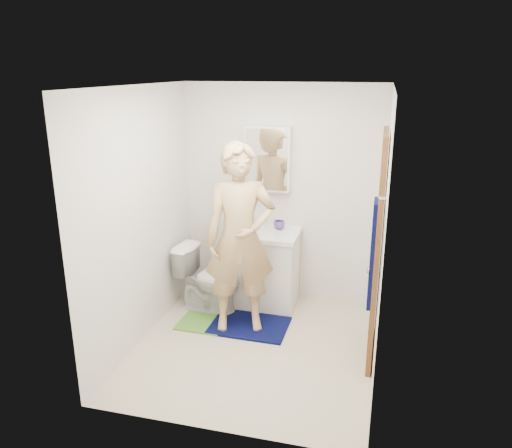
{
  "coord_description": "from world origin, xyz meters",
  "views": [
    {
      "loc": [
        1.05,
        -4.06,
        2.55
      ],
      "look_at": [
        -0.05,
        0.25,
        1.14
      ],
      "focal_mm": 35.0,
      "sensor_mm": 36.0,
      "label": 1
    }
  ],
  "objects": [
    {
      "name": "door",
      "position": [
        1.07,
        0.15,
        1.02
      ],
      "size": [
        0.05,
        0.8,
        2.05
      ],
      "primitive_type": "cube",
      "color": "brown",
      "rests_on": "ground"
    },
    {
      "name": "door_knob",
      "position": [
        1.03,
        -0.17,
        0.95
      ],
      "size": [
        0.07,
        0.07,
        0.07
      ],
      "primitive_type": "sphere",
      "color": "gold",
      "rests_on": "door"
    },
    {
      "name": "vanity_cabinet",
      "position": [
        -0.15,
        0.91,
        0.4
      ],
      "size": [
        0.75,
        0.55,
        0.8
      ],
      "primitive_type": "cube",
      "color": "white",
      "rests_on": "floor"
    },
    {
      "name": "towel_hook",
      "position": [
        1.07,
        -0.57,
        1.67
      ],
      "size": [
        0.06,
        0.02,
        0.02
      ],
      "primitive_type": "cylinder",
      "rotation": [
        0.0,
        1.57,
        0.0
      ],
      "color": "silver",
      "rests_on": "wall_right"
    },
    {
      "name": "towel",
      "position": [
        1.03,
        -0.57,
        1.25
      ],
      "size": [
        0.03,
        0.24,
        0.8
      ],
      "primitive_type": "cube",
      "color": "#060B3D",
      "rests_on": "wall_right"
    },
    {
      "name": "soap_dispenser",
      "position": [
        -0.31,
        0.9,
        0.94
      ],
      "size": [
        0.1,
        0.1,
        0.17
      ],
      "primitive_type": "imported",
      "rotation": [
        0.0,
        0.0,
        0.41
      ],
      "color": "#C15A6E",
      "rests_on": "countertop"
    },
    {
      "name": "man",
      "position": [
        -0.22,
        0.3,
        0.96
      ],
      "size": [
        0.79,
        0.64,
        1.88
      ],
      "primitive_type": "imported",
      "rotation": [
        0.0,
        0.0,
        0.32
      ],
      "color": "tan",
      "rests_on": "bath_mat"
    },
    {
      "name": "wall_front",
      "position": [
        0.0,
        -1.21,
        1.2
      ],
      "size": [
        2.2,
        0.02,
        2.4
      ],
      "primitive_type": "cube",
      "color": "silver",
      "rests_on": "ground"
    },
    {
      "name": "sink_basin",
      "position": [
        -0.15,
        0.91,
        0.84
      ],
      "size": [
        0.4,
        0.4,
        0.03
      ],
      "primitive_type": "cylinder",
      "color": "white",
      "rests_on": "countertop"
    },
    {
      "name": "mirror_panel",
      "position": [
        -0.15,
        1.08,
        1.6
      ],
      "size": [
        0.46,
        0.01,
        0.66
      ],
      "primitive_type": "cube",
      "color": "white",
      "rests_on": "wall_back"
    },
    {
      "name": "toilet",
      "position": [
        -0.67,
        0.62,
        0.36
      ],
      "size": [
        0.75,
        0.49,
        0.72
      ],
      "primitive_type": "imported",
      "rotation": [
        0.0,
        0.0,
        1.44
      ],
      "color": "white",
      "rests_on": "floor"
    },
    {
      "name": "countertop",
      "position": [
        -0.15,
        0.91,
        0.83
      ],
      "size": [
        0.79,
        0.59,
        0.05
      ],
      "primitive_type": "cube",
      "color": "white",
      "rests_on": "vanity_cabinet"
    },
    {
      "name": "bath_mat",
      "position": [
        -0.15,
        0.34,
        0.01
      ],
      "size": [
        0.79,
        0.57,
        0.02
      ],
      "primitive_type": "cube",
      "rotation": [
        0.0,
        0.0,
        -0.02
      ],
      "color": "#060B3D",
      "rests_on": "floor"
    },
    {
      "name": "wall_back",
      "position": [
        0.0,
        1.21,
        1.2
      ],
      "size": [
        2.2,
        0.02,
        2.4
      ],
      "primitive_type": "cube",
      "color": "silver",
      "rests_on": "ground"
    },
    {
      "name": "toothbrush_cup",
      "position": [
        0.01,
        1.02,
        0.9
      ],
      "size": [
        0.14,
        0.14,
        0.1
      ],
      "primitive_type": "imported",
      "rotation": [
        0.0,
        0.0,
        0.11
      ],
      "color": "#59418F",
      "rests_on": "countertop"
    },
    {
      "name": "medicine_cabinet",
      "position": [
        -0.15,
        1.14,
        1.6
      ],
      "size": [
        0.5,
        0.12,
        0.7
      ],
      "primitive_type": "cube",
      "color": "white",
      "rests_on": "wall_back"
    },
    {
      "name": "faucet",
      "position": [
        -0.15,
        1.09,
        0.91
      ],
      "size": [
        0.03,
        0.03,
        0.12
      ],
      "primitive_type": "cylinder",
      "color": "silver",
      "rests_on": "countertop"
    },
    {
      "name": "floor",
      "position": [
        0.0,
        0.0,
        -0.01
      ],
      "size": [
        2.2,
        2.4,
        0.02
      ],
      "primitive_type": "cube",
      "color": "beige",
      "rests_on": "ground"
    },
    {
      "name": "wall_left",
      "position": [
        -1.11,
        0.0,
        1.2
      ],
      "size": [
        0.02,
        2.4,
        2.4
      ],
      "primitive_type": "cube",
      "color": "silver",
      "rests_on": "ground"
    },
    {
      "name": "wall_right",
      "position": [
        1.11,
        0.0,
        1.2
      ],
      "size": [
        0.02,
        2.4,
        2.4
      ],
      "primitive_type": "cube",
      "color": "silver",
      "rests_on": "ground"
    },
    {
      "name": "ceiling",
      "position": [
        0.0,
        0.0,
        2.41
      ],
      "size": [
        2.2,
        2.4,
        0.02
      ],
      "primitive_type": "cube",
      "color": "white",
      "rests_on": "ground"
    },
    {
      "name": "green_rug",
      "position": [
        -0.64,
        0.28,
        0.01
      ],
      "size": [
        0.49,
        0.42,
        0.02
      ],
      "primitive_type": "cube",
      "rotation": [
        0.0,
        0.0,
        -0.03
      ],
      "color": "#589B33",
      "rests_on": "floor"
    }
  ]
}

